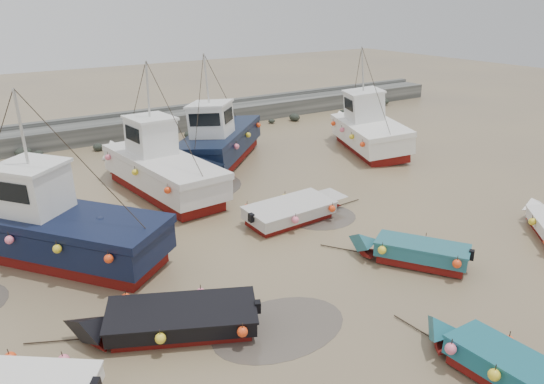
{
  "coord_description": "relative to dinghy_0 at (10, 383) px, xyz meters",
  "views": [
    {
      "loc": [
        -9.7,
        -12.83,
        9.11
      ],
      "look_at": [
        1.83,
        4.32,
        1.4
      ],
      "focal_mm": 35.0,
      "sensor_mm": 36.0,
      "label": 1
    }
  ],
  "objects": [
    {
      "name": "cabin_boat_2",
      "position": [
        13.05,
        13.83,
        0.75
      ],
      "size": [
        9.11,
        8.86,
        6.22
      ],
      "rotation": [
        0.0,
        0.0,
        2.34
      ],
      "color": "maroon",
      "rests_on": "ground"
    },
    {
      "name": "puddle_b",
      "position": [
        13.18,
        4.65,
        -0.55
      ],
      "size": [
        3.09,
        3.09,
        0.01
      ],
      "primitive_type": "cylinder",
      "color": "#4F463D",
      "rests_on": "ground"
    },
    {
      "name": "cabin_boat_1",
      "position": [
        8.54,
        11.73,
        0.75
      ],
      "size": [
        3.6,
        11.17,
        6.22
      ],
      "rotation": [
        0.0,
        0.0,
        0.09
      ],
      "color": "maroon",
      "rests_on": "ground"
    },
    {
      "name": "dinghy_6",
      "position": [
        13.15,
        -0.42,
        0.0
      ],
      "size": [
        3.52,
        4.95,
        1.43
      ],
      "rotation": [
        0.0,
        0.0,
        0.57
      ],
      "color": "maroon",
      "rests_on": "ground"
    },
    {
      "name": "dinghy_5",
      "position": [
        12.04,
        5.05,
        -0.01
      ],
      "size": [
        6.25,
        2.34,
        1.43
      ],
      "rotation": [
        0.0,
        0.0,
        -1.52
      ],
      "color": "maroon",
      "rests_on": "ground"
    },
    {
      "name": "puddle_d",
      "position": [
        10.21,
        11.56,
        -0.55
      ],
      "size": [
        5.18,
        5.18,
        0.01
      ],
      "primitive_type": "cylinder",
      "color": "#4F463D",
      "rests_on": "ground"
    },
    {
      "name": "ground",
      "position": [
        9.18,
        1.03,
        -0.55
      ],
      "size": [
        120.0,
        120.0,
        0.0
      ],
      "primitive_type": "plane",
      "color": "#8B7751",
      "rests_on": "ground"
    },
    {
      "name": "person",
      "position": [
        3.9,
        5.56,
        -0.55
      ],
      "size": [
        0.8,
        0.63,
        1.93
      ],
      "primitive_type": "imported",
      "rotation": [
        0.0,
        0.0,
        3.4
      ],
      "color": "#181F36",
      "rests_on": "ground"
    },
    {
      "name": "cabin_boat_3",
      "position": [
        22.43,
        11.57,
        0.8
      ],
      "size": [
        5.57,
        9.64,
        6.22
      ],
      "rotation": [
        0.0,
        0.0,
        -0.38
      ],
      "color": "maroon",
      "rests_on": "ground"
    },
    {
      "name": "seawall",
      "position": [
        9.23,
        23.02,
        0.07
      ],
      "size": [
        60.0,
        4.92,
        1.5
      ],
      "color": "slate",
      "rests_on": "ground"
    },
    {
      "name": "dinghy_2",
      "position": [
        10.27,
        -5.88,
        0.01
      ],
      "size": [
        2.0,
        5.39,
        1.43
      ],
      "rotation": [
        0.0,
        0.0,
        0.04
      ],
      "color": "maroon",
      "rests_on": "ground"
    },
    {
      "name": "dinghy_0",
      "position": [
        0.0,
        0.0,
        0.0
      ],
      "size": [
        4.87,
        4.01,
        1.43
      ],
      "rotation": [
        0.0,
        0.0,
        0.91
      ],
      "color": "maroon",
      "rests_on": "ground"
    },
    {
      "name": "dinghy_4",
      "position": [
        4.2,
        0.46,
        -0.02
      ],
      "size": [
        6.2,
        3.65,
        1.43
      ],
      "rotation": [
        0.0,
        0.0,
        1.12
      ],
      "color": "maroon",
      "rests_on": "ground"
    },
    {
      "name": "cabin_boat_0",
      "position": [
        2.57,
        7.14,
        0.76
      ],
      "size": [
        7.49,
        9.55,
        6.22
      ],
      "rotation": [
        0.0,
        0.0,
        0.63
      ],
      "color": "maroon",
      "rests_on": "ground"
    },
    {
      "name": "puddle_a",
      "position": [
        6.95,
        -1.07,
        -0.55
      ],
      "size": [
        4.2,
        4.2,
        0.01
      ],
      "primitive_type": "cylinder",
      "color": "#4F463D",
      "rests_on": "ground"
    }
  ]
}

